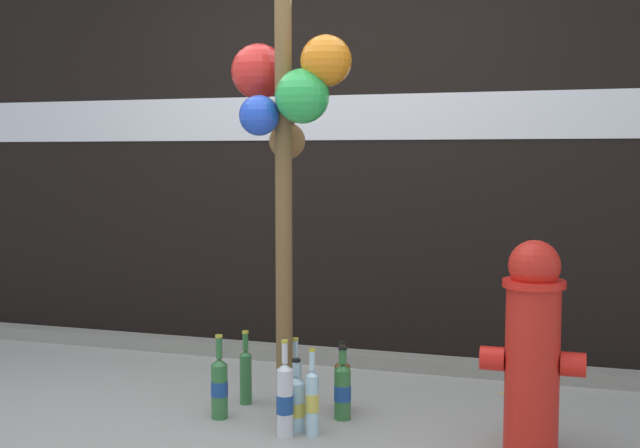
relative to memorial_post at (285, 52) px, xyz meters
The scene contains 16 objects.
ground_plane 1.73m from the memorial_post, 116.31° to the right, with size 14.00×14.00×0.00m, color #9E9B93.
building_wall 1.52m from the memorial_post, 96.51° to the left, with size 10.00×0.21×3.00m.
curb_strip 1.94m from the memorial_post, 99.59° to the left, with size 8.00×0.12×0.08m, color gray.
memorial_post is the anchor object (origin of this frame).
fire_hydrant 1.66m from the memorial_post, ahead, with size 0.42×0.26×0.88m.
bottle_0 1.54m from the memorial_post, 71.95° to the right, with size 0.07×0.07×0.43m.
bottle_1 1.57m from the memorial_post, 17.55° to the left, with size 0.08×0.08×0.34m.
bottle_2 1.54m from the memorial_post, 69.98° to the left, with size 0.06×0.06×0.37m.
bottle_3 1.58m from the memorial_post, 44.55° to the left, with size 0.08×0.08×0.33m.
bottle_4 1.55m from the memorial_post, 43.55° to the right, with size 0.06×0.06×0.39m.
bottle_5 1.57m from the memorial_post, 164.98° to the right, with size 0.08×0.08×0.40m.
bottle_6 1.56m from the memorial_post, 113.86° to the left, with size 0.07×0.07×0.36m.
bottle_7 1.57m from the memorial_post, 150.22° to the left, with size 0.06×0.06×0.37m.
bottle_8 1.57m from the memorial_post, 55.13° to the right, with size 0.08×0.08×0.33m.
litter_0 2.48m from the memorial_post, 39.65° to the left, with size 0.07×0.09×0.01m, color tan.
litter_1 2.06m from the memorial_post, 36.88° to the left, with size 0.07×0.06×0.01m, color tan.
Camera 1 is at (1.40, -3.07, 1.23)m, focal length 44.90 mm.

